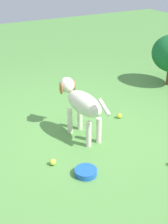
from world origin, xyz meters
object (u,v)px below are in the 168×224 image
Objects in this scene: tennis_ball_3 at (119,116)px; water_bowl at (86,172)px; dog at (81,103)px; tennis_ball_0 at (79,106)px; tennis_ball_1 at (53,162)px.

water_bowl is (-0.80, 0.98, -0.00)m from tennis_ball_3.
dog reaches higher than tennis_ball_0.
tennis_ball_1 is (-1.02, 0.87, 0.00)m from tennis_ball_0.
tennis_ball_0 is at bearing 30.81° from tennis_ball_3.
tennis_ball_0 is at bearing -32.65° from dog.
dog reaches higher than tennis_ball_3.
dog is 0.83m from tennis_ball_0.
tennis_ball_3 is 1.26m from water_bowl.
dog is 14.32× the size of tennis_ball_0.
dog is 0.85m from water_bowl.
water_bowl is (-0.30, -0.21, -0.00)m from tennis_ball_1.
tennis_ball_1 is (-0.37, 0.54, -0.39)m from dog.
water_bowl is at bearing -145.24° from tennis_ball_1.
water_bowl is at bearing 129.40° from tennis_ball_3.
tennis_ball_0 is 1.48m from water_bowl.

